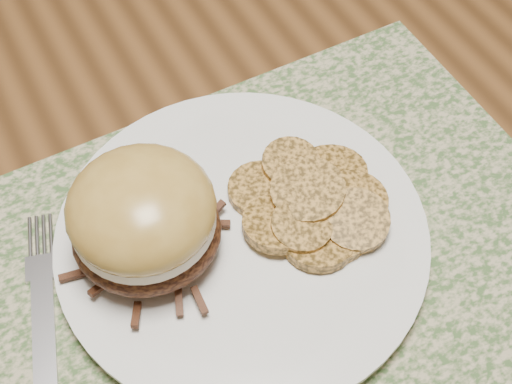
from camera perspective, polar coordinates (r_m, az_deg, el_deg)
ground at (r=1.35m, az=2.99°, el=-9.09°), size 3.50×3.50×0.00m
dining_table at (r=0.81m, az=5.08°, el=12.17°), size 1.50×0.90×0.75m
placemat at (r=0.54m, az=1.72°, el=-4.73°), size 0.45×0.33×0.00m
dinner_plate at (r=0.53m, az=-1.12°, el=-3.60°), size 0.26×0.26×0.02m
pork_sandwich at (r=0.49m, az=-8.99°, el=-2.11°), size 0.14×0.13×0.08m
roasted_potatoes at (r=0.53m, az=4.64°, el=-1.08°), size 0.14×0.14×0.03m
fork at (r=0.52m, az=-16.61°, el=-10.42°), size 0.07×0.19×0.00m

